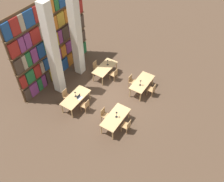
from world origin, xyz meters
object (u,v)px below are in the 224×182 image
object	(u,v)px
chair_0	(127,126)
desk_lamp_3	(108,61)
desk_lamp_0	(117,114)
chair_5	(66,96)
pillar_left	(53,51)
reading_table_2	(76,98)
chair_3	(132,81)
chair_2	(152,89)
reading_table_0	(116,118)
chair_6	(114,74)
chair_1	(105,115)
desk_lamp_2	(75,93)
reading_table_3	(105,68)
pillar_center	(76,34)
reading_table_1	(142,83)
desk_lamp_1	(141,82)
laptop	(80,98)
chair_7	(96,67)
chair_4	(86,105)

from	to	relation	value
chair_0	desk_lamp_3	size ratio (longest dim) A/B	2.07
desk_lamp_0	chair_5	bearing A→B (deg)	90.53
pillar_left	reading_table_2	world-z (taller)	pillar_left
chair_0	chair_3	world-z (taller)	same
chair_2	desk_lamp_3	bearing A→B (deg)	85.65
reading_table_0	chair_6	size ratio (longest dim) A/B	2.13
chair_1	desk_lamp_0	distance (m)	0.96
desk_lamp_2	reading_table_3	bearing A→B (deg)	0.32
pillar_left	pillar_center	bearing A→B (deg)	0.00
pillar_center	reading_table_1	xyz separation A→B (m)	(0.57, -4.51, -2.32)
desk_lamp_1	laptop	size ratio (longest dim) A/B	1.33
laptop	chair_7	xyz separation A→B (m)	(3.16, 1.02, -0.31)
laptop	chair_6	distance (m)	3.21
chair_2	chair_7	bearing A→B (deg)	90.55
pillar_left	reading_table_3	size ratio (longest dim) A/B	3.14
desk_lamp_0	desk_lamp_3	distance (m)	4.53
chair_5	chair_6	size ratio (longest dim) A/B	1.00
pillar_center	desk_lamp_1	bearing A→B (deg)	-86.94
pillar_left	chair_2	xyz separation A→B (m)	(2.68, -5.24, -2.51)
desk_lamp_1	chair_4	distance (m)	3.63
chair_1	desk_lamp_2	distance (m)	2.15
chair_6	chair_1	bearing A→B (deg)	-157.01
reading_table_0	chair_5	bearing A→B (deg)	90.11
desk_lamp_0	chair_1	bearing A→B (deg)	91.70
pillar_center	chair_6	bearing A→B (deg)	-78.03
desk_lamp_0	chair_4	distance (m)	2.17
chair_7	chair_4	bearing A→B (deg)	24.81
desk_lamp_0	chair_2	bearing A→B (deg)	-10.81
chair_1	laptop	xyz separation A→B (m)	(0.07, 1.81, 0.31)
desk_lamp_1	reading_table_0	bearing A→B (deg)	-179.39
chair_7	chair_2	bearing A→B (deg)	90.55
chair_1	chair_7	world-z (taller)	same
chair_2	chair_3	size ratio (longest dim) A/B	1.00
chair_6	desk_lamp_3	size ratio (longest dim) A/B	2.07
chair_4	chair_7	world-z (taller)	same
chair_1	chair_2	size ratio (longest dim) A/B	1.00
pillar_center	desk_lamp_1	world-z (taller)	pillar_center
reading_table_0	chair_4	world-z (taller)	chair_4
chair_7	chair_3	bearing A→B (deg)	90.84
reading_table_1	desk_lamp_3	xyz separation A→B (m)	(0.26, 2.75, 0.38)
desk_lamp_2	laptop	distance (m)	0.36
chair_6	chair_7	distance (m)	1.45
chair_1	reading_table_3	world-z (taller)	chair_1
pillar_center	chair_1	bearing A→B (deg)	-125.13
chair_1	chair_4	distance (m)	1.33
desk_lamp_0	reading_table_3	world-z (taller)	desk_lamp_0
desk_lamp_1	chair_7	xyz separation A→B (m)	(0.28, 3.52, -0.56)
chair_3	pillar_left	bearing A→B (deg)	-54.64
chair_4	chair_5	bearing A→B (deg)	90.00
chair_2	reading_table_1	bearing A→B (deg)	89.46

